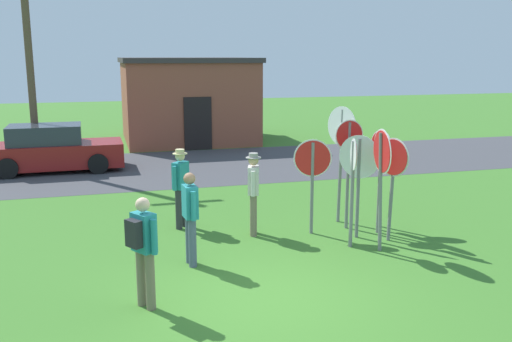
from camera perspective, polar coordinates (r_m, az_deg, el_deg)
ground_plane at (r=8.85m, az=0.91°, el=-12.94°), size 80.00×80.00×0.00m
street_asphalt at (r=19.02m, az=-8.39°, el=0.39°), size 60.00×6.40×0.01m
building_background at (r=24.89m, az=-7.07°, el=7.27°), size 5.57×5.65×3.60m
utility_pole at (r=19.86m, az=-22.33°, el=13.18°), size 1.80×0.24×8.63m
parked_car_on_street at (r=19.29m, az=-20.07°, el=2.03°), size 4.33×2.08×1.51m
stop_sign_tallest at (r=11.47m, az=10.46°, el=0.31°), size 0.59×0.67×2.13m
stop_sign_leaning_left at (r=12.04m, az=9.41°, el=1.46°), size 0.65×0.07×2.37m
stop_sign_far_back at (r=10.71m, az=12.66°, el=0.34°), size 0.16×0.85×2.36m
stop_sign_leaning_right at (r=10.87m, az=9.84°, el=-0.48°), size 0.18×0.60×2.15m
stop_sign_rear_left at (r=12.34m, az=12.60°, el=0.54°), size 0.70×0.11×2.01m
stop_sign_low_front at (r=11.44m, az=13.75°, el=-0.01°), size 0.30×0.74×2.10m
stop_sign_nearest at (r=11.60m, az=5.78°, el=0.12°), size 0.76×0.24×2.01m
stop_sign_rear_right at (r=12.48m, az=8.69°, el=2.90°), size 0.33×0.83×2.61m
stop_sign_center_cluster at (r=11.86m, az=12.57°, el=0.72°), size 0.13×0.71×2.19m
person_in_blue at (r=11.56m, az=-0.27°, el=-1.84°), size 0.32×0.55×1.74m
person_on_left at (r=9.96m, az=-6.72°, el=-4.34°), size 0.25×0.57×1.69m
person_holding_notes at (r=12.13m, az=-7.68°, el=-1.29°), size 0.40×0.46×1.74m
person_with_sunhat at (r=8.38m, az=-11.45°, el=-7.39°), size 0.46×0.49×1.69m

